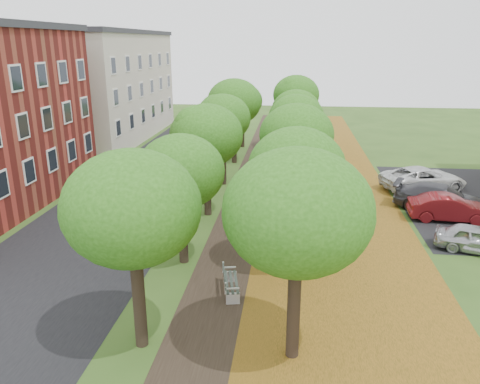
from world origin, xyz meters
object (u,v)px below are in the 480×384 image
(car_silver, at_px, (478,239))
(bench, at_px, (230,282))
(car_white, at_px, (423,179))
(car_red, at_px, (450,208))
(car_grey, at_px, (441,198))

(car_silver, bearing_deg, bench, 133.34)
(bench, height_order, car_white, car_white)
(car_silver, height_order, car_red, car_red)
(car_white, bearing_deg, car_red, 161.68)
(car_silver, bearing_deg, car_white, 18.96)
(car_silver, xyz_separation_m, car_grey, (-0.04, 5.63, 0.13))
(car_red, height_order, car_grey, car_grey)
(bench, distance_m, car_red, 14.10)
(car_red, bearing_deg, bench, 133.19)
(bench, distance_m, car_white, 18.14)
(bench, height_order, car_grey, car_grey)
(car_silver, distance_m, car_grey, 5.63)
(car_red, relative_size, car_white, 0.78)
(car_red, xyz_separation_m, car_grey, (0.00, 1.58, 0.05))
(car_grey, relative_size, car_white, 0.94)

